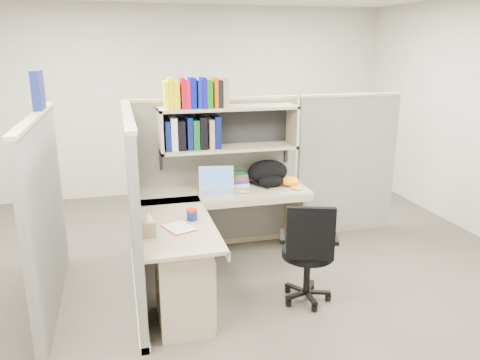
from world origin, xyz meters
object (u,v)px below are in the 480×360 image
object	(u,v)px
backpack	(269,173)
task_chair	(308,268)
laptop	(217,181)
snack_canister	(192,214)
desk	(198,256)

from	to	relation	value
backpack	task_chair	distance (m)	1.28
laptop	snack_canister	xyz separation A→B (m)	(-0.36, -0.68, -0.08)
desk	task_chair	size ratio (longest dim) A/B	1.87
desk	laptop	size ratio (longest dim) A/B	4.95
task_chair	snack_canister	bearing A→B (deg)	159.90
laptop	snack_canister	distance (m)	0.78
laptop	backpack	world-z (taller)	backpack
backpack	task_chair	size ratio (longest dim) A/B	0.46
desk	backpack	xyz separation A→B (m)	(0.93, 0.93, 0.42)
laptop	task_chair	distance (m)	1.28
backpack	task_chair	xyz separation A→B (m)	(-0.03, -1.16, -0.53)
snack_canister	task_chair	bearing A→B (deg)	-20.10
desk	snack_canister	bearing A→B (deg)	102.04
desk	laptop	world-z (taller)	laptop
laptop	backpack	xyz separation A→B (m)	(0.59, 0.14, 0.00)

